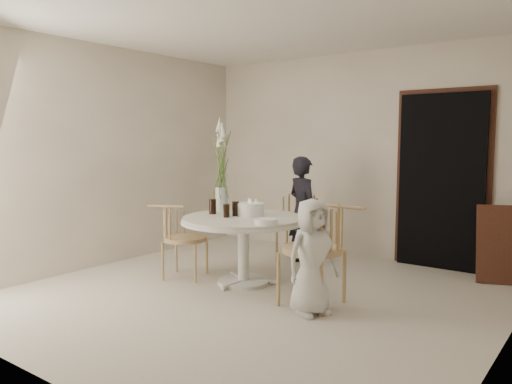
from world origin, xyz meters
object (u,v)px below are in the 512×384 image
Objects in this scene: chair_left at (175,230)px; birthday_cake at (251,209)px; girl at (303,210)px; flower_vase at (221,166)px; table at (243,227)px; boy at (312,257)px; chair_far at (300,214)px; chair_right at (325,240)px.

chair_left is 2.88× the size of birthday_cake.
flower_vase is at bearing 82.23° from girl.
table is at bearing -95.38° from chair_left.
birthday_cake is 0.26× the size of flower_vase.
girl is 1.24× the size of flower_vase.
boy is 1.84m from flower_vase.
chair_far is 0.30m from girl.
flower_vase is (-0.56, -0.91, 0.57)m from girl.
flower_vase is at bearing -53.44° from chair_left.
birthday_cake reaches higher than table.
flower_vase reaches higher than chair_right.
table is at bearing -99.74° from chair_far.
chair_far is at bearing -28.61° from girl.
chair_far is 1.37m from flower_vase.
flower_vase reaches higher than chair_far.
chair_left is 0.91m from birthday_cake.
birthday_cake is at bearing -13.45° from flower_vase.
flower_vase is (-0.52, 0.12, 0.45)m from birthday_cake.
girl is (0.84, 1.39, 0.14)m from chair_left.
boy is at bearing -70.58° from chair_far.
girl reaches higher than chair_far.
chair_left is 1.63m from girl.
chair_left is 0.79× the size of boy.
girl is 1.30× the size of boy.
flower_vase is (-0.50, 0.23, 0.63)m from table.
girl is 4.72× the size of birthday_cake.
boy is 3.63× the size of birthday_cake.
table is 0.84m from flower_vase.
flower_vase is at bearing 155.22° from table.
boy reaches higher than table.
birthday_cake is (-1.07, 0.28, 0.16)m from chair_right.
chair_left is 1.86m from boy.
chair_far is 0.67× the size of girl.
chair_right is 0.90× the size of flower_vase.
chair_far is at bearing -141.40° from chair_right.
chair_right is 3.43× the size of birthday_cake.
chair_left is (-0.78, -0.25, -0.08)m from table.
chair_right is (1.08, -0.17, 0.02)m from table.
girl is at bearing -141.32° from chair_right.
chair_left is 0.61× the size of girl.
table is 1.47× the size of chair_far.
chair_right is 1.74m from flower_vase.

